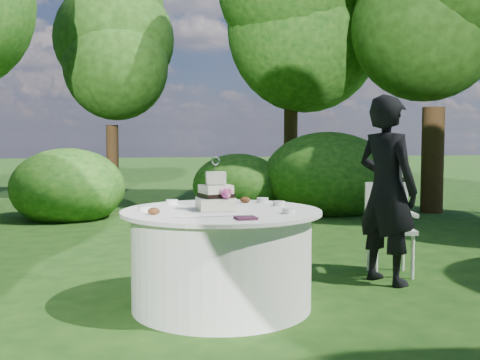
% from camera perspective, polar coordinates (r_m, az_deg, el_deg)
% --- Properties ---
extents(ground, '(80.00, 80.00, 0.00)m').
position_cam_1_polar(ground, '(4.54, -1.88, -12.73)').
color(ground, '#14380F').
rests_on(ground, ground).
extents(napkins, '(0.14, 0.14, 0.02)m').
position_cam_1_polar(napkins, '(3.85, 0.59, -3.88)').
color(napkins, '#431C34').
rests_on(napkins, table).
extents(feather_plume, '(0.48, 0.07, 0.01)m').
position_cam_1_polar(feather_plume, '(3.99, -3.39, -3.64)').
color(feather_plume, white).
rests_on(feather_plume, table).
extents(guest, '(0.61, 0.73, 1.72)m').
position_cam_1_polar(guest, '(5.29, 14.69, -0.97)').
color(guest, black).
rests_on(guest, ground).
extents(table, '(1.56, 1.56, 0.77)m').
position_cam_1_polar(table, '(4.44, -1.89, -7.92)').
color(table, white).
rests_on(table, ground).
extents(cake, '(0.28, 0.29, 0.42)m').
position_cam_1_polar(cake, '(4.36, -2.45, -1.57)').
color(cake, silver).
rests_on(cake, table).
extents(chair, '(0.53, 0.52, 0.89)m').
position_cam_1_polar(chair, '(5.73, 14.86, -4.04)').
color(chair, white).
rests_on(chair, ground).
extents(votives, '(1.20, 0.92, 0.04)m').
position_cam_1_polar(votives, '(4.54, -1.08, -2.53)').
color(votives, white).
rests_on(votives, table).
extents(petal_cups, '(0.94, 0.68, 0.05)m').
position_cam_1_polar(petal_cups, '(4.50, -3.73, -2.54)').
color(petal_cups, '#562D16').
rests_on(petal_cups, table).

